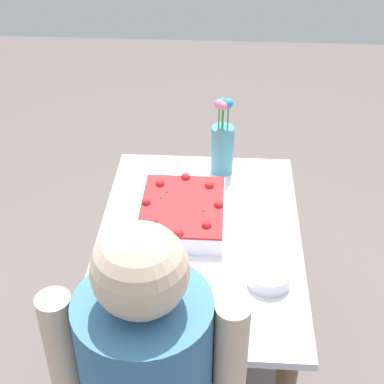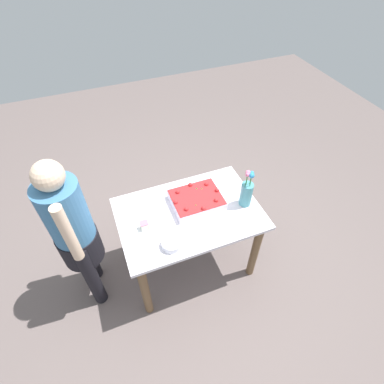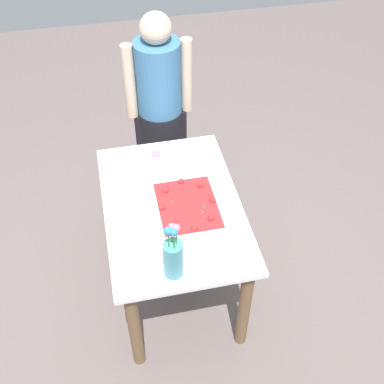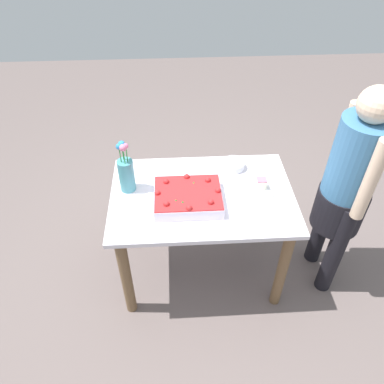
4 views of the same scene
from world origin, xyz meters
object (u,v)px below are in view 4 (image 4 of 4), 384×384
(fruit_bowl, at_px, (234,165))
(serving_plate_with_slice, at_px, (261,186))
(person_standing, at_px, (348,185))
(sheet_cake, at_px, (188,197))
(cake_knife, at_px, (271,218))
(flower_vase, at_px, (126,173))

(fruit_bowl, bearing_deg, serving_plate_with_slice, 122.69)
(serving_plate_with_slice, height_order, person_standing, person_standing)
(sheet_cake, xyz_separation_m, person_standing, (-0.96, 0.01, 0.05))
(serving_plate_with_slice, bearing_deg, fruit_bowl, -57.31)
(cake_knife, relative_size, fruit_bowl, 1.27)
(flower_vase, relative_size, fruit_bowl, 2.36)
(serving_plate_with_slice, relative_size, person_standing, 0.14)
(flower_vase, bearing_deg, fruit_bowl, -165.83)
(cake_knife, xyz_separation_m, person_standing, (-0.49, -0.16, 0.09))
(flower_vase, xyz_separation_m, fruit_bowl, (-0.70, -0.18, -0.11))
(sheet_cake, bearing_deg, fruit_bowl, -135.32)
(sheet_cake, bearing_deg, person_standing, 179.67)
(sheet_cake, bearing_deg, cake_knife, 161.01)
(sheet_cake, height_order, person_standing, person_standing)
(cake_knife, xyz_separation_m, fruit_bowl, (0.15, -0.48, 0.02))
(cake_knife, height_order, flower_vase, flower_vase)
(serving_plate_with_slice, height_order, fruit_bowl, serving_plate_with_slice)
(fruit_bowl, bearing_deg, flower_vase, 14.17)
(sheet_cake, distance_m, cake_knife, 0.50)
(sheet_cake, height_order, cake_knife, sheet_cake)
(serving_plate_with_slice, distance_m, fruit_bowl, 0.26)
(cake_knife, distance_m, fruit_bowl, 0.51)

